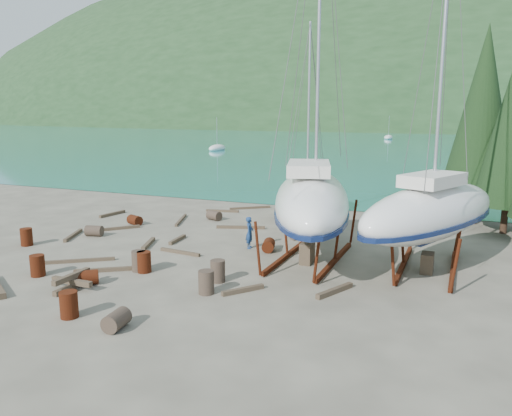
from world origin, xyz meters
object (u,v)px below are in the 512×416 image
at_px(large_sailboat_far, 431,211).
at_px(small_sailboat_shore, 305,187).
at_px(large_sailboat_near, 312,200).
at_px(worker, 250,233).

relative_size(large_sailboat_far, small_sailboat_shore, 1.30).
bearing_deg(large_sailboat_far, small_sailboat_shore, 157.25).
bearing_deg(small_sailboat_shore, large_sailboat_near, -70.95).
bearing_deg(large_sailboat_far, large_sailboat_near, -149.41).
bearing_deg(large_sailboat_near, worker, 149.93).
relative_size(large_sailboat_near, worker, 10.90).
distance_m(large_sailboat_near, large_sailboat_far, 5.03).
height_order(large_sailboat_far, worker, large_sailboat_far).
height_order(large_sailboat_far, small_sailboat_shore, large_sailboat_far).
distance_m(large_sailboat_far, worker, 8.51).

